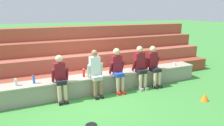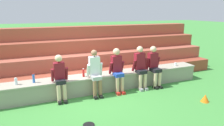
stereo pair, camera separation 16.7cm
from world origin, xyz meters
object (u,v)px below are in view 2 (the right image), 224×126
(sports_cone, at_px, (205,98))
(person_left_of_center, at_px, (95,72))
(person_far_left, at_px, (60,77))
(person_center, at_px, (117,69))
(person_right_of_center, at_px, (140,66))
(water_bottle_center_gap, at_px, (16,81))
(water_bottle_near_right, at_px, (83,73))
(water_bottle_mid_left, at_px, (34,78))
(plastic_cup_middle, at_px, (176,64))
(person_far_right, at_px, (154,65))
(frisbee, at_px, (89,125))

(sports_cone, bearing_deg, person_left_of_center, 149.26)
(person_far_left, height_order, person_center, person_center)
(person_right_of_center, bearing_deg, person_left_of_center, -179.46)
(person_center, distance_m, person_right_of_center, 0.84)
(water_bottle_center_gap, relative_size, water_bottle_near_right, 0.78)
(water_bottle_center_gap, bearing_deg, person_far_left, -14.53)
(person_far_left, xyz_separation_m, person_right_of_center, (2.66, 0.00, 0.04))
(person_left_of_center, relative_size, water_bottle_mid_left, 5.30)
(person_left_of_center, bearing_deg, plastic_cup_middle, 4.73)
(person_far_left, xyz_separation_m, sports_cone, (3.87, -1.68, -0.62))
(person_left_of_center, height_order, person_far_right, person_left_of_center)
(person_left_of_center, relative_size, plastic_cup_middle, 11.71)
(person_far_left, relative_size, person_right_of_center, 0.95)
(person_far_left, xyz_separation_m, plastic_cup_middle, (4.33, 0.26, -0.12))
(person_center, height_order, person_right_of_center, person_right_of_center)
(person_left_of_center, distance_m, person_center, 0.75)
(plastic_cup_middle, bearing_deg, person_far_right, -167.62)
(water_bottle_near_right, xyz_separation_m, frisbee, (-0.39, -1.91, -0.67))
(person_right_of_center, bearing_deg, water_bottle_mid_left, 175.05)
(person_far_left, relative_size, water_bottle_mid_left, 5.06)
(person_far_left, bearing_deg, person_center, 0.39)
(person_right_of_center, xyz_separation_m, plastic_cup_middle, (1.67, 0.26, -0.16))
(person_left_of_center, xyz_separation_m, water_bottle_mid_left, (-1.77, 0.31, -0.08))
(person_right_of_center, bearing_deg, sports_cone, -54.22)
(water_bottle_mid_left, distance_m, plastic_cup_middle, 5.04)
(person_left_of_center, distance_m, sports_cone, 3.33)
(person_right_of_center, height_order, water_bottle_center_gap, person_right_of_center)
(person_center, height_order, water_bottle_center_gap, person_center)
(person_right_of_center, bearing_deg, water_bottle_near_right, 171.40)
(person_left_of_center, height_order, water_bottle_near_right, person_left_of_center)
(person_left_of_center, xyz_separation_m, person_center, (0.75, 0.02, 0.01))
(person_far_left, height_order, water_bottle_center_gap, person_far_left)
(water_bottle_near_right, bearing_deg, plastic_cup_middle, -0.49)
(person_far_right, bearing_deg, water_bottle_mid_left, 175.87)
(water_bottle_center_gap, height_order, water_bottle_mid_left, water_bottle_mid_left)
(person_left_of_center, xyz_separation_m, sports_cone, (2.81, -1.67, -0.65))
(water_bottle_center_gap, distance_m, water_bottle_mid_left, 0.47)
(person_center, xyz_separation_m, water_bottle_near_right, (-1.05, 0.28, -0.09))
(water_bottle_mid_left, bearing_deg, sports_cone, -23.34)
(water_bottle_near_right, bearing_deg, sports_cone, -32.41)
(person_left_of_center, relative_size, sports_cone, 5.99)
(person_center, bearing_deg, water_bottle_mid_left, 173.59)
(plastic_cup_middle, bearing_deg, person_center, -174.39)
(person_far_right, height_order, water_bottle_near_right, person_far_right)
(water_bottle_mid_left, bearing_deg, person_far_right, -4.13)
(person_far_left, distance_m, water_bottle_near_right, 0.82)
(person_center, xyz_separation_m, sports_cone, (2.06, -1.69, -0.66))
(frisbee, bearing_deg, person_left_of_center, 66.98)
(person_right_of_center, relative_size, person_far_right, 1.03)
(person_far_left, height_order, water_bottle_near_right, person_far_left)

